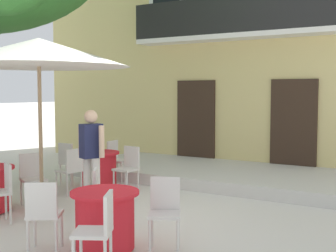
% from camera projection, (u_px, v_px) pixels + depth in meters
% --- Properties ---
extents(ground_plane, '(120.00, 120.00, 0.00)m').
position_uv_depth(ground_plane, '(105.00, 214.00, 7.29)').
color(ground_plane, silver).
extents(building_facade, '(13.00, 5.09, 7.50)m').
position_uv_depth(building_facade, '(269.00, 31.00, 12.78)').
color(building_facade, '#DBC67F').
rests_on(building_facade, ground).
extents(entrance_step_platform, '(6.70, 2.79, 0.25)m').
position_uv_depth(entrance_step_platform, '(219.00, 174.00, 10.16)').
color(entrance_step_platform, silver).
rests_on(entrance_step_platform, ground).
extents(cafe_table_near_tree, '(0.86, 0.86, 0.76)m').
position_uv_depth(cafe_table_near_tree, '(99.00, 169.00, 9.24)').
color(cafe_table_near_tree, red).
rests_on(cafe_table_near_tree, ground).
extents(cafe_chair_near_tree_0, '(0.46, 0.46, 0.91)m').
position_uv_depth(cafe_chair_near_tree_0, '(71.00, 168.00, 8.62)').
color(cafe_chair_near_tree_0, silver).
rests_on(cafe_chair_near_tree_0, ground).
extents(cafe_chair_near_tree_1, '(0.43, 0.43, 0.91)m').
position_uv_depth(cafe_chair_near_tree_1, '(128.00, 166.00, 8.86)').
color(cafe_chair_near_tree_1, silver).
rests_on(cafe_chair_near_tree_1, ground).
extents(cafe_chair_near_tree_2, '(0.41, 0.41, 0.91)m').
position_uv_depth(cafe_chair_near_tree_2, '(116.00, 158.00, 9.92)').
color(cafe_chair_near_tree_2, silver).
rests_on(cafe_chair_near_tree_2, ground).
extents(cafe_chair_near_tree_3, '(0.40, 0.40, 0.91)m').
position_uv_depth(cafe_chair_near_tree_3, '(69.00, 160.00, 9.55)').
color(cafe_chair_near_tree_3, silver).
rests_on(cafe_chair_near_tree_3, ground).
extents(cafe_table_middle, '(0.86, 0.86, 0.76)m').
position_uv_depth(cafe_table_middle, '(105.00, 220.00, 5.61)').
color(cafe_table_middle, red).
rests_on(cafe_table_middle, ground).
extents(cafe_chair_middle_0, '(0.55, 0.55, 0.91)m').
position_uv_depth(cafe_chair_middle_0, '(43.00, 211.00, 5.49)').
color(cafe_chair_middle_0, silver).
rests_on(cafe_chair_middle_0, ground).
extents(cafe_chair_middle_1, '(0.54, 0.54, 0.91)m').
position_uv_depth(cafe_chair_middle_1, '(99.00, 227.00, 4.85)').
color(cafe_chair_middle_1, silver).
rests_on(cafe_chair_middle_1, ground).
extents(cafe_chair_middle_2, '(0.54, 0.54, 0.91)m').
position_uv_depth(cafe_chair_middle_2, '(165.00, 208.00, 5.64)').
color(cafe_chair_middle_2, silver).
rests_on(cafe_chair_middle_2, ground).
extents(cafe_chair_middle_3, '(0.56, 0.56, 0.91)m').
position_uv_depth(cafe_chair_middle_3, '(103.00, 195.00, 6.34)').
color(cafe_chair_middle_3, silver).
rests_on(cafe_chair_middle_3, ground).
extents(cafe_chair_front_0, '(0.54, 0.54, 0.91)m').
position_uv_depth(cafe_chair_front_0, '(1.00, 189.00, 6.79)').
color(cafe_chair_front_0, silver).
rests_on(cafe_chair_front_0, ground).
extents(cafe_chair_front_1, '(0.54, 0.54, 0.91)m').
position_uv_depth(cafe_chair_front_1, '(32.00, 175.00, 7.85)').
color(cafe_chair_front_1, silver).
rests_on(cafe_chair_front_1, ground).
extents(cafe_umbrella, '(2.90, 2.90, 2.85)m').
position_uv_depth(cafe_umbrella, '(39.00, 53.00, 7.05)').
color(cafe_umbrella, '#997A56').
rests_on(cafe_umbrella, ground).
extents(pedestrian_near_entrance, '(0.53, 0.40, 1.70)m').
position_uv_depth(pedestrian_near_entrance, '(91.00, 155.00, 7.34)').
color(pedestrian_near_entrance, silver).
rests_on(pedestrian_near_entrance, ground).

